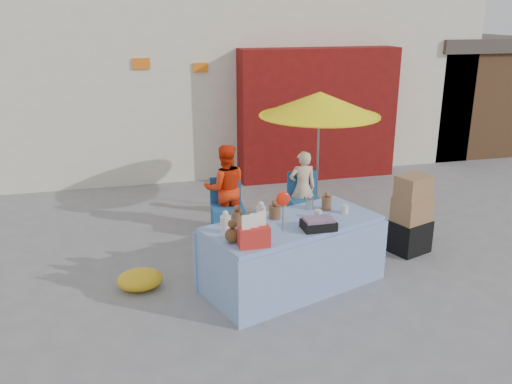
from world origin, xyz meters
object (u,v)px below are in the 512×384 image
object	(u,v)px
market_table	(292,253)
chair_right	(305,211)
box_stack	(411,217)
vendor_orange	(225,188)
vendor_beige	(302,188)
chair_left	(228,218)
umbrella	(320,104)

from	to	relation	value
market_table	chair_right	size ratio (longest dim) A/B	2.84
market_table	box_stack	distance (m)	2.01
vendor_orange	vendor_beige	xyz separation A→B (m)	(1.25, 0.00, -0.09)
box_stack	chair_left	bearing A→B (deg)	151.32
chair_right	vendor_beige	world-z (taller)	vendor_beige
vendor_beige	box_stack	bearing A→B (deg)	131.66
chair_right	umbrella	xyz separation A→B (m)	(0.30, 0.28, 1.64)
chair_left	vendor_beige	distance (m)	1.30
vendor_orange	umbrella	size ratio (longest dim) A/B	0.66
chair_right	umbrella	distance (m)	1.69
vendor_orange	chair_left	bearing A→B (deg)	93.98
chair_left	umbrella	size ratio (longest dim) A/B	0.41
chair_left	vendor_orange	bearing A→B (deg)	93.98
chair_left	chair_right	xyz separation A→B (m)	(1.25, 0.00, 0.00)
umbrella	chair_right	bearing A→B (deg)	-136.45
umbrella	box_stack	xyz separation A→B (m)	(0.82, -1.58, -1.37)
market_table	vendor_beige	size ratio (longest dim) A/B	2.02
chair_left	umbrella	xyz separation A→B (m)	(1.55, 0.28, 1.64)
vendor_beige	vendor_orange	bearing A→B (deg)	3.56
vendor_orange	umbrella	bearing A→B (deg)	-170.91
chair_right	vendor_beige	distance (m)	0.37
chair_right	box_stack	size ratio (longest dim) A/B	0.75
chair_right	box_stack	distance (m)	1.74
vendor_orange	box_stack	size ratio (longest dim) A/B	1.21
chair_right	vendor_beige	xyz separation A→B (m)	(-0.00, 0.13, 0.34)
vendor_beige	box_stack	world-z (taller)	vendor_beige
market_table	chair_left	world-z (taller)	market_table
umbrella	vendor_beige	bearing A→B (deg)	-153.43
vendor_beige	chair_right	bearing A→B (deg)	93.98
chair_left	umbrella	bearing A→B (deg)	13.96
chair_right	vendor_orange	xyz separation A→B (m)	(-1.25, 0.13, 0.43)
chair_right	box_stack	xyz separation A→B (m)	(1.12, -1.30, 0.27)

